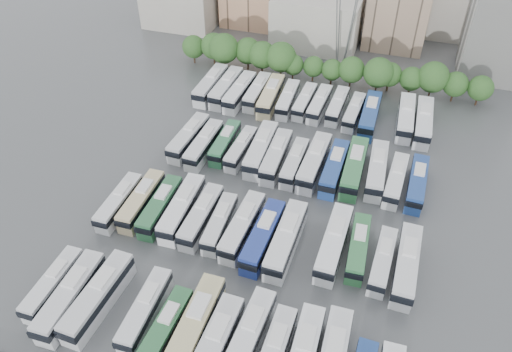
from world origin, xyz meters
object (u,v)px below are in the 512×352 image
(bus_r3_s9, at_px, (354,112))
(bus_r3_s2, at_px, (240,92))
(bus_r2_s12, at_px, (396,180))
(bus_r3_s8, at_px, (337,106))
(bus_r0_s7, at_px, (214,348))
(bus_r1_s0, at_px, (119,202))
(bus_r0_s4, at_px, (145,310))
(bus_r1_s10, at_px, (334,243))
(bus_r1_s12, at_px, (383,261))
(bus_r2_s3, at_px, (225,143))
(bus_r1_s4, at_px, (201,216))
(bus_r1_s11, at_px, (358,247))
(apartment_tower, at_px, (507,16))
(bus_r0_s0, at_px, (53,284))
(bus_r3_s13, at_px, (423,122))
(bus_r1_s13, at_px, (406,265))
(bus_r3_s1, at_px, (226,87))
(bus_r3_s5, at_px, (288,99))
(bus_r2_s8, at_px, (314,162))
(bus_r2_s2, at_px, (204,144))
(bus_r0_s5, at_px, (165,330))
(bus_r1_s5, at_px, (220,223))
(bus_r2_s11, at_px, (377,170))
(bus_r1_s8, at_px, (286,240))
(bus_r2_s9, at_px, (334,168))
(bus_r1_s7, at_px, (263,236))
(bus_r0_s6, at_px, (195,327))
(bus_r3_s0, at_px, (211,85))
(bus_r3_s3, at_px, (257,92))
(bus_r1_s3, at_px, (182,208))
(bus_r3_s7, at_px, (319,104))
(bus_r0_s1, at_px, (71,296))
(bus_r3_s6, at_px, (305,101))
(bus_r2_s6, at_px, (276,156))
(bus_r3_s4, at_px, (271,96))
(bus_r1_s2, at_px, (160,206))
(bus_r2_s5, at_px, (261,149))
(bus_r1_s1, at_px, (142,200))
(bus_r2_s13, at_px, (417,183))
(bus_r3_s10, at_px, (370,115))
(bus_r2_s10, at_px, (354,167))
(bus_r2_s7, at_px, (294,163))
(bus_r3_s12, at_px, (406,117))

(bus_r3_s9, bearing_deg, bus_r3_s2, -176.63)
(bus_r2_s12, xyz_separation_m, bus_r3_s8, (-13.26, 19.38, -0.05))
(bus_r0_s7, relative_size, bus_r1_s0, 1.16)
(bus_r0_s4, bearing_deg, bus_r1_s10, 39.98)
(bus_r1_s12, relative_size, bus_r2_s3, 0.98)
(bus_r1_s4, relative_size, bus_r1_s11, 1.06)
(apartment_tower, height_order, bus_r0_s0, apartment_tower)
(bus_r3_s13, bearing_deg, bus_r1_s13, -91.11)
(bus_r3_s1, distance_m, bus_r3_s5, 13.14)
(bus_r2_s8, bearing_deg, bus_r1_s13, -45.07)
(bus_r2_s2, distance_m, bus_r3_s13, 40.77)
(bus_r0_s0, distance_m, bus_r0_s5, 16.82)
(bus_r1_s5, height_order, bus_r2_s11, bus_r2_s11)
(bus_r1_s8, distance_m, bus_r2_s8, 18.44)
(bus_r0_s0, height_order, bus_r3_s1, bus_r3_s1)
(bus_r0_s7, relative_size, bus_r1_s11, 1.16)
(bus_r2_s9, bearing_deg, bus_r1_s7, -109.14)
(bus_r0_s6, relative_size, bus_r1_s0, 1.20)
(bus_r3_s0, bearing_deg, bus_r1_s7, -58.07)
(bus_r1_s11, relative_size, bus_r3_s3, 0.96)
(apartment_tower, bearing_deg, bus_r1_s3, -125.77)
(bus_r3_s7, relative_size, bus_r3_s13, 0.84)
(bus_r3_s5, bearing_deg, bus_r1_s5, -92.76)
(bus_r0_s1, height_order, bus_r3_s6, bus_r0_s1)
(bus_r0_s1, xyz_separation_m, bus_r3_s5, (13.26, 54.55, -0.21))
(bus_r2_s6, height_order, bus_r2_s9, bus_r2_s9)
(bus_r1_s10, xyz_separation_m, bus_r3_s8, (-6.48, 36.17, -0.30))
(bus_r2_s2, height_order, bus_r2_s9, bus_r2_s9)
(bus_r1_s10, distance_m, bus_r2_s2, 30.75)
(bus_r2_s3, xyz_separation_m, bus_r3_s4, (3.20, 17.36, 0.30))
(bus_r2_s9, height_order, bus_r2_s12, bus_r2_s9)
(bus_r1_s2, bearing_deg, bus_r2_s5, 59.06)
(bus_r1_s10, bearing_deg, bus_r1_s13, -3.49)
(bus_r0_s0, bearing_deg, bus_r1_s11, 26.15)
(bus_r1_s1, height_order, bus_r3_s8, bus_r1_s1)
(bus_r1_s0, height_order, bus_r1_s1, bus_r1_s1)
(bus_r2_s13, xyz_separation_m, bus_r3_s10, (-10.01, 17.35, 0.19))
(bus_r2_s10, xyz_separation_m, bus_r3_s7, (-9.87, 18.24, -0.34))
(bus_r1_s7, distance_m, bus_r2_s11, 24.03)
(bus_r2_s2, height_order, bus_r2_s11, bus_r2_s11)
(bus_r2_s7, bearing_deg, bus_r3_s6, 99.10)
(bus_r1_s11, bearing_deg, bus_r1_s5, -178.61)
(bus_r0_s7, height_order, bus_r2_s9, bus_r0_s7)
(bus_r0_s0, relative_size, bus_r1_s11, 0.97)
(bus_r2_s7, height_order, bus_r3_s12, bus_r3_s12)
(bus_r1_s3, relative_size, bus_r3_s5, 1.12)
(bus_r2_s5, relative_size, bus_r3_s9, 1.21)
(bus_r1_s13, bearing_deg, bus_r3_s0, 140.56)
(bus_r0_s0, distance_m, bus_r2_s10, 48.44)
(apartment_tower, height_order, bus_r2_s2, apartment_tower)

